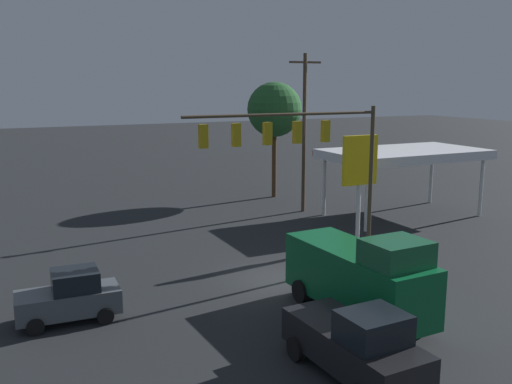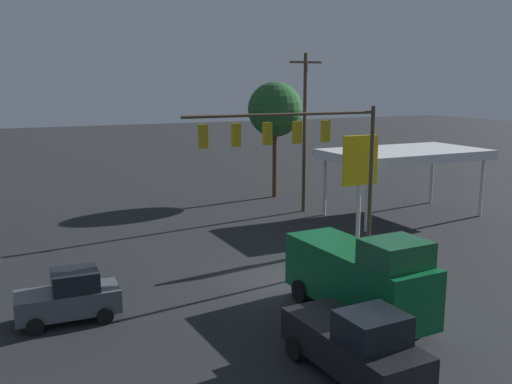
{
  "view_description": "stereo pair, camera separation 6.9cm",
  "coord_description": "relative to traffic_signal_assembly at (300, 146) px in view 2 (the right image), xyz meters",
  "views": [
    {
      "loc": [
        11.66,
        22.47,
        8.97
      ],
      "look_at": [
        0.0,
        -2.0,
        3.73
      ],
      "focal_mm": 40.0,
      "sensor_mm": 36.0,
      "label": 1
    },
    {
      "loc": [
        11.6,
        22.5,
        8.97
      ],
      "look_at": [
        0.0,
        -2.0,
        3.73
      ],
      "focal_mm": 40.0,
      "sensor_mm": 36.0,
      "label": 2
    }
  ],
  "objects": [
    {
      "name": "ground_plane",
      "position": [
        1.3,
        0.07,
        -6.11
      ],
      "size": [
        200.0,
        200.0,
        0.0
      ],
      "primitive_type": "plane",
      "color": "black"
    },
    {
      "name": "traffic_signal_assembly",
      "position": [
        0.0,
        0.0,
        0.0
      ],
      "size": [
        9.75,
        0.43,
        7.85
      ],
      "color": "#473828",
      "rests_on": "ground"
    },
    {
      "name": "utility_pole",
      "position": [
        -6.94,
        -11.52,
        -0.38
      ],
      "size": [
        2.4,
        0.26,
        10.88
      ],
      "color": "#473828",
      "rests_on": "ground"
    },
    {
      "name": "gas_station_canopy",
      "position": [
        -12.35,
        -7.5,
        -1.93
      ],
      "size": [
        10.63,
        6.07,
        4.53
      ],
      "color": "silver",
      "rests_on": "ground"
    },
    {
      "name": "price_sign",
      "position": [
        -5.45,
        -2.9,
        -1.67
      ],
      "size": [
        2.16,
        0.27,
        6.13
      ],
      "color": "silver",
      "rests_on": "ground"
    },
    {
      "name": "pickup_parked",
      "position": [
        3.25,
        9.27,
        -5.0
      ],
      "size": [
        2.45,
        5.29,
        2.4
      ],
      "rotation": [
        0.0,
        0.0,
        1.62
      ],
      "color": "black",
      "rests_on": "ground"
    },
    {
      "name": "delivery_truck",
      "position": [
        0.45,
        5.53,
        -4.42
      ],
      "size": [
        2.82,
        6.9,
        3.58
      ],
      "rotation": [
        0.0,
        0.0,
        1.62
      ],
      "color": "#0C592D",
      "rests_on": "ground"
    },
    {
      "name": "hatchback_crossing",
      "position": [
        10.53,
        0.99,
        -5.16
      ],
      "size": [
        3.86,
        2.08,
        1.97
      ],
      "rotation": [
        0.0,
        0.0,
        -0.04
      ],
      "color": "#474C51",
      "rests_on": "ground"
    },
    {
      "name": "street_tree",
      "position": [
        -7.45,
        -16.98,
        0.74
      ],
      "size": [
        4.24,
        4.24,
        9.01
      ],
      "color": "#4C331E",
      "rests_on": "ground"
    },
    {
      "name": "fire_hydrant",
      "position": [
        -3.51,
        2.04,
        -5.67
      ],
      "size": [
        0.24,
        0.24,
        0.88
      ],
      "color": "red",
      "rests_on": "ground"
    }
  ]
}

